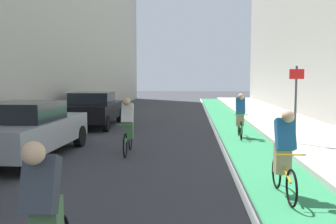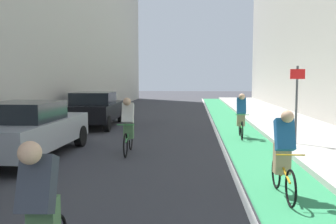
{
  "view_description": "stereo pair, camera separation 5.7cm",
  "coord_description": "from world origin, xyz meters",
  "px_view_note": "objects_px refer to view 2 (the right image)",
  "views": [
    {
      "loc": [
        1.36,
        0.13,
        2.15
      ],
      "look_at": [
        0.82,
        8.76,
        1.35
      ],
      "focal_mm": 39.09,
      "sensor_mm": 36.0,
      "label": 1
    },
    {
      "loc": [
        1.42,
        0.14,
        2.15
      ],
      "look_at": [
        0.82,
        8.76,
        1.35
      ],
      "focal_mm": 39.09,
      "sensor_mm": 36.0,
      "label": 2
    }
  ],
  "objects_px": {
    "cyclist_mid": "(283,151)",
    "cyclist_far": "(241,114)",
    "cyclist_lead": "(40,211)",
    "cyclist_trailing": "(128,124)",
    "street_sign_post": "(297,97)",
    "parked_sedan_black": "(95,109)",
    "parked_sedan_silver": "(29,129)"
  },
  "relations": [
    {
      "from": "parked_sedan_black",
      "to": "cyclist_lead",
      "type": "height_order",
      "value": "cyclist_lead"
    },
    {
      "from": "cyclist_lead",
      "to": "street_sign_post",
      "type": "xyz_separation_m",
      "value": [
        4.65,
        7.99,
        0.73
      ]
    },
    {
      "from": "cyclist_far",
      "to": "cyclist_trailing",
      "type": "bearing_deg",
      "value": -139.73
    },
    {
      "from": "parked_sedan_black",
      "to": "cyclist_mid",
      "type": "relative_size",
      "value": 2.65
    },
    {
      "from": "parked_sedan_black",
      "to": "street_sign_post",
      "type": "distance_m",
      "value": 8.87
    },
    {
      "from": "parked_sedan_black",
      "to": "cyclist_far",
      "type": "xyz_separation_m",
      "value": [
        6.12,
        -2.74,
        0.06
      ]
    },
    {
      "from": "parked_sedan_silver",
      "to": "street_sign_post",
      "type": "xyz_separation_m",
      "value": [
        7.55,
        1.95,
        0.79
      ]
    },
    {
      "from": "cyclist_far",
      "to": "street_sign_post",
      "type": "height_order",
      "value": "street_sign_post"
    },
    {
      "from": "parked_sedan_black",
      "to": "cyclist_lead",
      "type": "distance_m",
      "value": 12.9
    },
    {
      "from": "cyclist_lead",
      "to": "cyclist_mid",
      "type": "relative_size",
      "value": 0.98
    },
    {
      "from": "parked_sedan_silver",
      "to": "cyclist_mid",
      "type": "bearing_deg",
      "value": -25.08
    },
    {
      "from": "parked_sedan_black",
      "to": "cyclist_far",
      "type": "relative_size",
      "value": 2.62
    },
    {
      "from": "parked_sedan_silver",
      "to": "cyclist_lead",
      "type": "height_order",
      "value": "cyclist_lead"
    },
    {
      "from": "cyclist_mid",
      "to": "cyclist_far",
      "type": "distance_m",
      "value": 6.62
    },
    {
      "from": "parked_sedan_silver",
      "to": "street_sign_post",
      "type": "bearing_deg",
      "value": 14.48
    },
    {
      "from": "parked_sedan_silver",
      "to": "cyclist_lead",
      "type": "bearing_deg",
      "value": -64.35
    },
    {
      "from": "cyclist_lead",
      "to": "parked_sedan_silver",
      "type": "bearing_deg",
      "value": 115.65
    },
    {
      "from": "cyclist_trailing",
      "to": "cyclist_far",
      "type": "height_order",
      "value": "cyclist_trailing"
    },
    {
      "from": "parked_sedan_silver",
      "to": "cyclist_trailing",
      "type": "relative_size",
      "value": 2.66
    },
    {
      "from": "parked_sedan_black",
      "to": "cyclist_lead",
      "type": "xyz_separation_m",
      "value": [
        2.9,
        -12.57,
        0.05
      ]
    },
    {
      "from": "parked_sedan_silver",
      "to": "cyclist_far",
      "type": "relative_size",
      "value": 2.67
    },
    {
      "from": "cyclist_trailing",
      "to": "cyclist_far",
      "type": "relative_size",
      "value": 1.0
    },
    {
      "from": "parked_sedan_black",
      "to": "cyclist_mid",
      "type": "xyz_separation_m",
      "value": [
        6.02,
        -9.36,
        0.06
      ]
    },
    {
      "from": "cyclist_trailing",
      "to": "street_sign_post",
      "type": "bearing_deg",
      "value": 13.19
    },
    {
      "from": "cyclist_mid",
      "to": "cyclist_far",
      "type": "xyz_separation_m",
      "value": [
        0.09,
        6.62,
        0.0
      ]
    },
    {
      "from": "cyclist_mid",
      "to": "street_sign_post",
      "type": "distance_m",
      "value": 5.06
    },
    {
      "from": "cyclist_mid",
      "to": "parked_sedan_black",
      "type": "bearing_deg",
      "value": 122.77
    },
    {
      "from": "cyclist_lead",
      "to": "cyclist_trailing",
      "type": "bearing_deg",
      "value": 92.91
    },
    {
      "from": "parked_sedan_black",
      "to": "cyclist_far",
      "type": "bearing_deg",
      "value": -24.1
    },
    {
      "from": "parked_sedan_black",
      "to": "cyclist_mid",
      "type": "bearing_deg",
      "value": -57.23
    },
    {
      "from": "cyclist_mid",
      "to": "cyclist_far",
      "type": "relative_size",
      "value": 0.99
    },
    {
      "from": "cyclist_mid",
      "to": "cyclist_trailing",
      "type": "distance_m",
      "value": 5.0
    }
  ]
}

